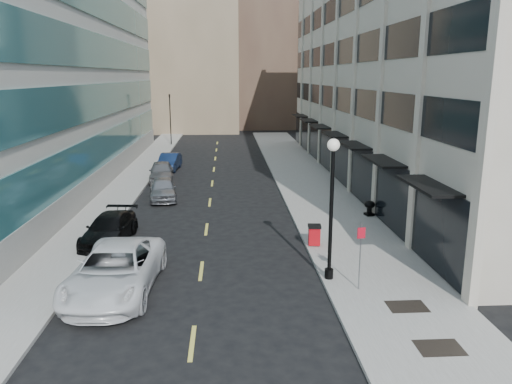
{
  "coord_description": "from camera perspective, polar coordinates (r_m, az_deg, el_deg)",
  "views": [
    {
      "loc": [
        1.18,
        -12.4,
        8.28
      ],
      "look_at": [
        2.54,
        10.66,
        2.86
      ],
      "focal_mm": 35.0,
      "sensor_mm": 36.0,
      "label": 1
    }
  ],
  "objects": [
    {
      "name": "sidewalk_left",
      "position": [
        34.3,
        -16.22,
        -1.18
      ],
      "size": [
        3.0,
        80.0,
        0.15
      ],
      "primitive_type": "cube",
      "color": "gray",
      "rests_on": "ground"
    },
    {
      "name": "building_right",
      "position": [
        42.44,
        18.95,
        13.48
      ],
      "size": [
        15.3,
        46.5,
        18.25
      ],
      "color": "beige",
      "rests_on": "ground"
    },
    {
      "name": "car_blue_sedan",
      "position": [
        45.24,
        -9.88,
        3.41
      ],
      "size": [
        1.94,
        4.58,
        1.47
      ],
      "primitive_type": "imported",
      "rotation": [
        0.0,
        0.0,
        -0.09
      ],
      "color": "#122346",
      "rests_on": "ground"
    },
    {
      "name": "skyline_brown",
      "position": [
        85.12,
        1.3,
        19.08
      ],
      "size": [
        12.0,
        16.0,
        34.0
      ],
      "primitive_type": "cube",
      "color": "brown",
      "rests_on": "ground"
    },
    {
      "name": "sidewalk_right",
      "position": [
        34.02,
        7.43,
        -0.87
      ],
      "size": [
        5.0,
        80.0,
        0.15
      ],
      "primitive_type": "cube",
      "color": "gray",
      "rests_on": "ground"
    },
    {
      "name": "car_grey_sedan",
      "position": [
        40.45,
        -10.76,
        2.3
      ],
      "size": [
        2.35,
        4.83,
        1.59
      ],
      "primitive_type": "imported",
      "rotation": [
        0.0,
        0.0,
        0.1
      ],
      "color": "slate",
      "rests_on": "ground"
    },
    {
      "name": "skyline_tan_near",
      "position": [
        80.77,
        -7.39,
        17.16
      ],
      "size": [
        14.0,
        18.0,
        28.0
      ],
      "primitive_type": "cube",
      "color": "#917B5F",
      "rests_on": "ground"
    },
    {
      "name": "car_black_pickup",
      "position": [
        26.3,
        -16.41,
        -4.09
      ],
      "size": [
        2.44,
        5.04,
        1.41
      ],
      "primitive_type": "imported",
      "rotation": [
        0.0,
        0.0,
        -0.1
      ],
      "color": "black",
      "rests_on": "ground"
    },
    {
      "name": "skyline_stone",
      "position": [
        80.2,
        9.0,
        14.28
      ],
      "size": [
        10.0,
        14.0,
        20.0
      ],
      "primitive_type": "cube",
      "color": "beige",
      "rests_on": "ground"
    },
    {
      "name": "skyline_tan_far",
      "position": [
        91.71,
        -13.35,
        14.56
      ],
      "size": [
        12.0,
        14.0,
        22.0
      ],
      "primitive_type": "cube",
      "color": "#917B5F",
      "rests_on": "ground"
    },
    {
      "name": "car_silver_sedan",
      "position": [
        34.52,
        -10.59,
        0.38
      ],
      "size": [
        2.35,
        4.61,
        1.5
      ],
      "primitive_type": "imported",
      "rotation": [
        0.0,
        0.0,
        0.14
      ],
      "color": "gray",
      "rests_on": "ground"
    },
    {
      "name": "grate_far",
      "position": [
        19.23,
        16.88,
        -12.4
      ],
      "size": [
        1.4,
        1.0,
        0.01
      ],
      "primitive_type": "cube",
      "color": "black",
      "rests_on": "sidewalk_right"
    },
    {
      "name": "urn_planter",
      "position": [
        30.34,
        12.85,
        -1.63
      ],
      "size": [
        0.64,
        0.64,
        0.89
      ],
      "rotation": [
        0.0,
        0.0,
        0.24
      ],
      "color": "black",
      "rests_on": "sidewalk_right"
    },
    {
      "name": "lamppost",
      "position": [
        19.94,
        8.64,
        -0.51
      ],
      "size": [
        0.49,
        0.49,
        5.89
      ],
      "color": "black",
      "rests_on": "sidewalk_right"
    },
    {
      "name": "trash_bin",
      "position": [
        24.63,
        6.68,
        -4.83
      ],
      "size": [
        0.68,
        0.73,
        1.02
      ],
      "rotation": [
        0.0,
        0.0,
        -0.1
      ],
      "color": "#AC0B13",
      "rests_on": "sidewalk_right"
    },
    {
      "name": "grate_mid",
      "position": [
        16.94,
        20.23,
        -16.35
      ],
      "size": [
        1.4,
        1.0,
        0.01
      ],
      "primitive_type": "cube",
      "color": "black",
      "rests_on": "sidewalk_right"
    },
    {
      "name": "road_centerline",
      "position": [
        30.57,
        -5.48,
        -2.57
      ],
      "size": [
        0.15,
        68.2,
        0.01
      ],
      "color": "#D8CC4C",
      "rests_on": "ground"
    },
    {
      "name": "traffic_signal",
      "position": [
        60.82,
        -9.86,
        10.6
      ],
      "size": [
        0.66,
        0.66,
        6.98
      ],
      "color": "black",
      "rests_on": "ground"
    },
    {
      "name": "ground",
      "position": [
        14.96,
        -7.83,
        -20.55
      ],
      "size": [
        160.0,
        160.0,
        0.0
      ],
      "primitive_type": "plane",
      "color": "black",
      "rests_on": "ground"
    },
    {
      "name": "sign_post",
      "position": [
        19.6,
        11.86,
        -6.23
      ],
      "size": [
        0.31,
        0.08,
        2.69
      ],
      "rotation": [
        0.0,
        0.0,
        0.13
      ],
      "color": "slate",
      "rests_on": "sidewalk_right"
    },
    {
      "name": "car_white_van",
      "position": [
        20.3,
        -15.78,
        -8.61
      ],
      "size": [
        3.35,
        6.7,
        1.82
      ],
      "primitive_type": "imported",
      "rotation": [
        0.0,
        0.0,
        -0.05
      ],
      "color": "white",
      "rests_on": "ground"
    }
  ]
}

